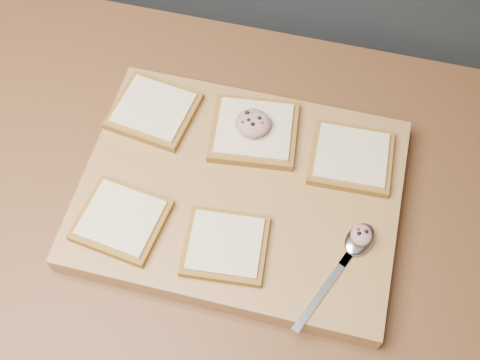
{
  "coord_description": "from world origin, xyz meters",
  "views": [
    {
      "loc": [
        0.14,
        -0.35,
        1.71
      ],
      "look_at": [
        0.04,
        0.06,
        0.96
      ],
      "focal_mm": 45.0,
      "sensor_mm": 36.0,
      "label": 1
    }
  ],
  "objects_px": {
    "bread_far_center": "(254,131)",
    "spoon": "(354,247)",
    "cutting_board": "(240,193)",
    "tuna_salad_dollop": "(253,123)"
  },
  "relations": [
    {
      "from": "cutting_board",
      "to": "bread_far_center",
      "type": "xyz_separation_m",
      "value": [
        -0.0,
        0.1,
        0.03
      ]
    },
    {
      "from": "spoon",
      "to": "bread_far_center",
      "type": "bearing_deg",
      "value": 139.6
    },
    {
      "from": "bread_far_center",
      "to": "spoon",
      "type": "distance_m",
      "value": 0.23
    },
    {
      "from": "cutting_board",
      "to": "tuna_salad_dollop",
      "type": "distance_m",
      "value": 0.11
    },
    {
      "from": "bread_far_center",
      "to": "tuna_salad_dollop",
      "type": "height_order",
      "value": "tuna_salad_dollop"
    },
    {
      "from": "cutting_board",
      "to": "tuna_salad_dollop",
      "type": "relative_size",
      "value": 8.71
    },
    {
      "from": "spoon",
      "to": "tuna_salad_dollop",
      "type": "bearing_deg",
      "value": 140.06
    },
    {
      "from": "bread_far_center",
      "to": "tuna_salad_dollop",
      "type": "distance_m",
      "value": 0.02
    },
    {
      "from": "cutting_board",
      "to": "spoon",
      "type": "distance_m",
      "value": 0.19
    },
    {
      "from": "spoon",
      "to": "cutting_board",
      "type": "bearing_deg",
      "value": 162.54
    }
  ]
}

